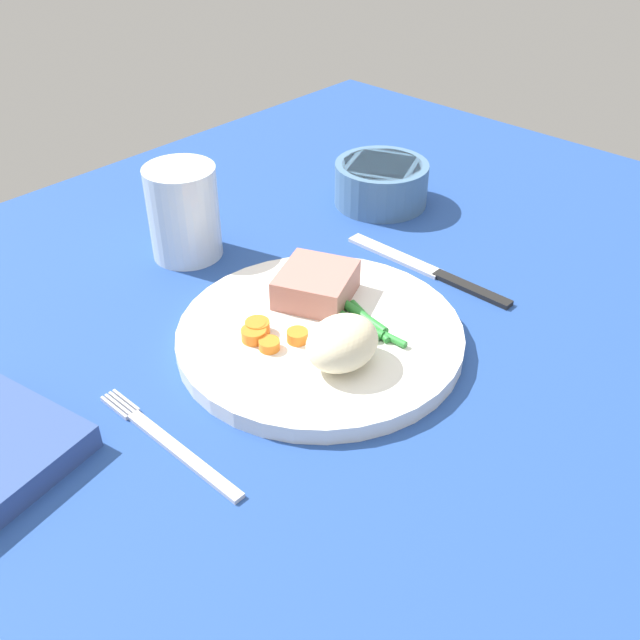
{
  "coord_description": "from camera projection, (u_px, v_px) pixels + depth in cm",
  "views": [
    {
      "loc": [
        -40.15,
        -40.17,
        43.18
      ],
      "look_at": [
        -0.82,
        -3.8,
        4.6
      ],
      "focal_mm": 40.81,
      "sensor_mm": 36.0,
      "label": 1
    }
  ],
  "objects": [
    {
      "name": "fork",
      "position": [
        169.0,
        443.0,
        0.57
      ],
      "size": [
        1.44,
        16.6,
        0.4
      ],
      "rotation": [
        0.0,
        0.0,
        0.05
      ],
      "color": "silver",
      "rests_on": "dining_table"
    },
    {
      "name": "dining_table",
      "position": [
        297.0,
        331.0,
        0.71
      ],
      "size": [
        120.0,
        90.0,
        2.0
      ],
      "color": "#234793",
      "rests_on": "ground"
    },
    {
      "name": "water_glass",
      "position": [
        184.0,
        219.0,
        0.78
      ],
      "size": [
        7.67,
        7.67,
        10.19
      ],
      "color": "silver",
      "rests_on": "dining_table"
    },
    {
      "name": "salad_bowl",
      "position": [
        381.0,
        181.0,
        0.89
      ],
      "size": [
        11.44,
        11.44,
        5.2
      ],
      "color": "#4C7299",
      "rests_on": "dining_table"
    },
    {
      "name": "mashed_potatoes",
      "position": [
        342.0,
        343.0,
        0.61
      ],
      "size": [
        6.81,
        5.59,
        4.38
      ],
      "primitive_type": "ellipsoid",
      "color": "beige",
      "rests_on": "dinner_plate"
    },
    {
      "name": "dinner_plate",
      "position": [
        320.0,
        336.0,
        0.67
      ],
      "size": [
        26.39,
        26.39,
        1.6
      ],
      "primitive_type": "cylinder",
      "color": "white",
      "rests_on": "dining_table"
    },
    {
      "name": "green_beans",
      "position": [
        357.0,
        320.0,
        0.67
      ],
      "size": [
        3.66,
        10.74,
        0.9
      ],
      "color": "#2D8C38",
      "rests_on": "dinner_plate"
    },
    {
      "name": "knife",
      "position": [
        430.0,
        271.0,
        0.77
      ],
      "size": [
        1.7,
        20.5,
        0.64
      ],
      "rotation": [
        0.0,
        0.0,
        0.08
      ],
      "color": "black",
      "rests_on": "dining_table"
    },
    {
      "name": "carrot_slices",
      "position": [
        264.0,
        333.0,
        0.65
      ],
      "size": [
        4.63,
        5.61,
        1.23
      ],
      "color": "orange",
      "rests_on": "dinner_plate"
    },
    {
      "name": "meat_portion",
      "position": [
        313.0,
        283.0,
        0.7
      ],
      "size": [
        9.24,
        8.99,
        2.95
      ],
      "primitive_type": "cube",
      "rotation": [
        0.0,
        0.0,
        0.4
      ],
      "color": "#B2756B",
      "rests_on": "dinner_plate"
    }
  ]
}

